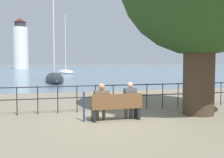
{
  "coord_description": "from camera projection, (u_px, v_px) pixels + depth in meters",
  "views": [
    {
      "loc": [
        -2.28,
        -7.91,
        1.87
      ],
      "look_at": [
        0.0,
        0.5,
        1.34
      ],
      "focal_mm": 40.0,
      "sensor_mm": 36.0,
      "label": 1
    }
  ],
  "objects": [
    {
      "name": "sailboat_0",
      "position": [
        194.0,
        74.0,
        40.22
      ],
      "size": [
        4.39,
        6.3,
        10.4
      ],
      "rotation": [
        0.0,
        0.0,
        -0.39
      ],
      "color": "silver",
      "rests_on": "ground_plane"
    },
    {
      "name": "ground_plane",
      "position": [
        116.0,
        120.0,
        8.33
      ],
      "size": [
        1000.0,
        1000.0,
        0.0
      ],
      "primitive_type": "plane",
      "color": "#7A705B"
    },
    {
      "name": "closed_umbrella",
      "position": [
        84.0,
        104.0,
        8.06
      ],
      "size": [
        0.09,
        0.09,
        1.03
      ],
      "color": "navy",
      "rests_on": "ground_plane"
    },
    {
      "name": "seated_person_left",
      "position": [
        101.0,
        100.0,
        8.17
      ],
      "size": [
        0.49,
        0.35,
        1.24
      ],
      "color": "brown",
      "rests_on": "ground_plane"
    },
    {
      "name": "park_bench",
      "position": [
        116.0,
        108.0,
        8.25
      ],
      "size": [
        1.7,
        0.45,
        0.9
      ],
      "color": "brown",
      "rests_on": "ground_plane"
    },
    {
      "name": "seated_person_right",
      "position": [
        130.0,
        99.0,
        8.43
      ],
      "size": [
        0.4,
        0.35,
        1.27
      ],
      "color": "#4C4C51",
      "rests_on": "ground_plane"
    },
    {
      "name": "promenade_railing",
      "position": [
        104.0,
        94.0,
        9.89
      ],
      "size": [
        15.28,
        0.04,
        1.05
      ],
      "color": "black",
      "rests_on": "ground_plane"
    },
    {
      "name": "harbor_water",
      "position": [
        48.0,
        67.0,
        161.24
      ],
      "size": [
        600.0,
        300.0,
        0.01
      ],
      "color": "slate",
      "rests_on": "ground_plane"
    },
    {
      "name": "sailboat_2",
      "position": [
        54.0,
        78.0,
        26.28
      ],
      "size": [
        1.89,
        8.58,
        12.94
      ],
      "rotation": [
        0.0,
        0.0,
        0.01
      ],
      "color": "black",
      "rests_on": "ground_plane"
    },
    {
      "name": "harbor_lighthouse",
      "position": [
        21.0,
        45.0,
        94.71
      ],
      "size": [
        5.61,
        5.61,
        19.16
      ],
      "color": "white",
      "rests_on": "ground_plane"
    },
    {
      "name": "sailboat_1",
      "position": [
        66.0,
        72.0,
        48.28
      ],
      "size": [
        3.74,
        6.39,
        11.58
      ],
      "rotation": [
        0.0,
        0.0,
        0.22
      ],
      "color": "silver",
      "rests_on": "ground_plane"
    }
  ]
}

